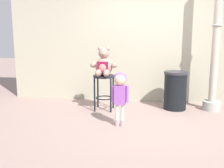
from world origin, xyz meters
name	(u,v)px	position (x,y,z in m)	size (l,w,h in m)	color
ground_plane	(144,126)	(0.00, 0.00, 0.00)	(24.00, 24.00, 0.00)	gray
building_wall	(148,21)	(0.00, 1.82, 1.79)	(6.24, 0.30, 3.58)	#B2AC94
bar_stool_with_teddy	(104,85)	(-0.82, 0.86, 0.51)	(0.43, 0.43, 0.70)	#20212A
teddy_bear	(104,65)	(-0.82, 0.83, 0.90)	(0.53, 0.48, 0.56)	#A17E71
child_walking	(120,87)	(-0.40, -0.03, 0.65)	(0.28, 0.22, 0.89)	#C39599
trash_bin	(175,90)	(0.58, 1.13, 0.39)	(0.47, 0.47, 0.77)	black
lamppost	(215,53)	(1.30, 1.16, 1.14)	(0.34, 0.34, 2.86)	#A4A89E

